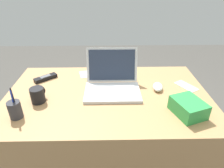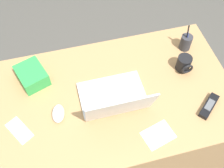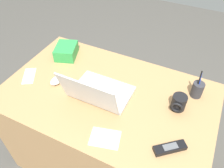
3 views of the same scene
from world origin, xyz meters
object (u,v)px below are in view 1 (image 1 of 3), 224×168
object	(u,v)px
laptop	(112,82)
computer_mouse	(158,87)
pen_holder	(15,109)
snack_bag	(188,107)
coffee_mug_white	(38,95)
cordless_phone	(46,78)

from	to	relation	value
laptop	computer_mouse	bearing A→B (deg)	-1.65
pen_holder	snack_bag	world-z (taller)	pen_holder
laptop	coffee_mug_white	bearing A→B (deg)	-163.49
computer_mouse	coffee_mug_white	size ratio (longest dim) A/B	1.13
cordless_phone	snack_bag	world-z (taller)	snack_bag
pen_holder	cordless_phone	bearing A→B (deg)	84.52
laptop	coffee_mug_white	world-z (taller)	laptop
computer_mouse	coffee_mug_white	distance (m)	0.70
coffee_mug_white	snack_bag	world-z (taller)	coffee_mug_white
laptop	snack_bag	xyz separation A→B (m)	(0.38, -0.25, -0.01)
pen_holder	snack_bag	xyz separation A→B (m)	(0.86, 0.01, -0.01)
cordless_phone	pen_holder	size ratio (longest dim) A/B	0.83
computer_mouse	laptop	bearing A→B (deg)	-171.97
coffee_mug_white	pen_holder	size ratio (longest dim) A/B	0.51
coffee_mug_white	snack_bag	xyz separation A→B (m)	(0.79, -0.13, -0.00)
cordless_phone	pen_holder	xyz separation A→B (m)	(-0.04, -0.39, 0.03)
coffee_mug_white	cordless_phone	bearing A→B (deg)	96.78
computer_mouse	pen_holder	bearing A→B (deg)	-151.96
computer_mouse	snack_bag	world-z (taller)	snack_bag
laptop	cordless_phone	size ratio (longest dim) A/B	2.28
cordless_phone	snack_bag	bearing A→B (deg)	-25.04
snack_bag	laptop	bearing A→B (deg)	146.48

